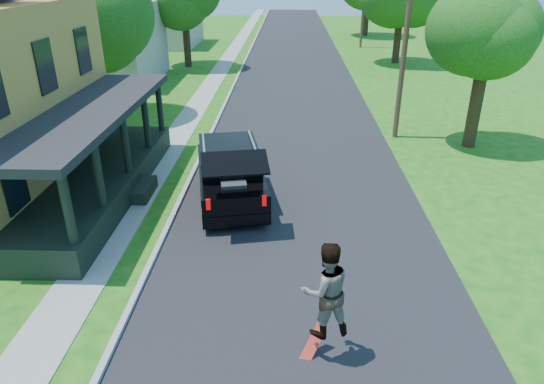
{
  "coord_description": "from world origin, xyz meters",
  "views": [
    {
      "loc": [
        -0.44,
        -8.93,
        7.29
      ],
      "look_at": [
        -0.86,
        3.0,
        1.64
      ],
      "focal_mm": 32.0,
      "sensor_mm": 36.0,
      "label": 1
    }
  ],
  "objects_px": {
    "tree_right_near": "(488,28)",
    "utility_pole_near": "(405,42)",
    "skateboarder": "(326,290)",
    "black_suv": "(230,174)"
  },
  "relations": [
    {
      "from": "tree_right_near",
      "to": "utility_pole_near",
      "type": "bearing_deg",
      "value": 159.9
    },
    {
      "from": "black_suv",
      "to": "tree_right_near",
      "type": "distance_m",
      "value": 12.05
    },
    {
      "from": "skateboarder",
      "to": "tree_right_near",
      "type": "relative_size",
      "value": 0.28
    },
    {
      "from": "skateboarder",
      "to": "utility_pole_near",
      "type": "height_order",
      "value": "utility_pole_near"
    },
    {
      "from": "black_suv",
      "to": "utility_pole_near",
      "type": "bearing_deg",
      "value": 33.83
    },
    {
      "from": "skateboarder",
      "to": "utility_pole_near",
      "type": "xyz_separation_m",
      "value": [
        4.17,
        13.95,
        2.63
      ]
    },
    {
      "from": "black_suv",
      "to": "utility_pole_near",
      "type": "xyz_separation_m",
      "value": [
        6.85,
        6.79,
        3.3
      ]
    },
    {
      "from": "black_suv",
      "to": "tree_right_near",
      "type": "relative_size",
      "value": 0.76
    },
    {
      "from": "utility_pole_near",
      "to": "black_suv",
      "type": "bearing_deg",
      "value": -136.22
    },
    {
      "from": "tree_right_near",
      "to": "utility_pole_near",
      "type": "distance_m",
      "value": 3.24
    }
  ]
}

